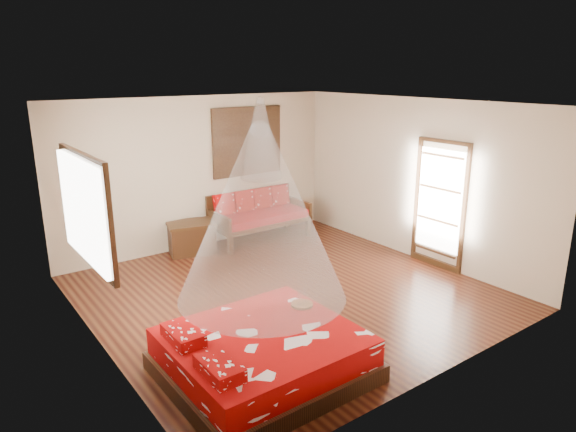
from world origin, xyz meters
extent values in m
cube|color=black|center=(0.00, 0.00, -0.01)|extent=(5.50, 5.50, 0.02)
cube|color=white|center=(0.00, 0.00, 2.81)|extent=(5.50, 5.50, 0.02)
cube|color=#C3AB8E|center=(-2.76, 0.00, 1.40)|extent=(0.02, 5.50, 2.80)
cube|color=#C3AB8E|center=(2.76, 0.00, 1.40)|extent=(0.02, 5.50, 2.80)
cube|color=#C3AB8E|center=(0.00, 2.76, 1.40)|extent=(5.50, 0.02, 2.80)
cube|color=#C3AB8E|center=(0.00, -2.76, 1.40)|extent=(5.50, 0.02, 2.80)
cube|color=black|center=(-1.50, -1.60, 0.10)|extent=(2.05, 1.86, 0.20)
cube|color=#970504|center=(-1.50, -1.60, 0.35)|extent=(1.95, 1.76, 0.30)
cube|color=#970504|center=(-2.25, -1.99, 0.57)|extent=(0.29, 0.54, 0.14)
cube|color=#970504|center=(-2.25, -1.21, 0.57)|extent=(0.29, 0.54, 0.14)
cube|color=black|center=(0.13, 1.93, 0.21)|extent=(0.08, 0.08, 0.42)
cube|color=black|center=(1.94, 1.93, 0.21)|extent=(0.08, 0.08, 0.42)
cube|color=black|center=(0.13, 2.67, 0.21)|extent=(0.08, 0.08, 0.42)
cube|color=black|center=(1.94, 2.67, 0.21)|extent=(0.08, 0.08, 0.42)
cube|color=black|center=(1.04, 2.30, 0.38)|extent=(1.92, 0.85, 0.08)
cube|color=#8E0605|center=(1.04, 2.30, 0.49)|extent=(1.86, 0.79, 0.14)
cube|color=black|center=(1.04, 2.69, 0.67)|extent=(1.92, 0.06, 0.55)
cube|color=black|center=(0.11, 2.30, 0.54)|extent=(0.06, 0.85, 0.30)
cube|color=black|center=(1.96, 2.30, 0.54)|extent=(0.06, 0.85, 0.30)
cube|color=#970504|center=(0.39, 2.57, 0.76)|extent=(0.41, 0.20, 0.42)
cube|color=#970504|center=(0.82, 2.57, 0.76)|extent=(0.41, 0.20, 0.42)
cube|color=#970504|center=(1.25, 2.57, 0.76)|extent=(0.41, 0.20, 0.42)
cube|color=#970504|center=(1.68, 2.57, 0.76)|extent=(0.41, 0.20, 0.42)
cube|color=black|center=(-0.38, 2.45, 0.26)|extent=(0.92, 0.75, 0.53)
cube|color=black|center=(-0.38, 2.45, 0.55)|extent=(0.97, 0.80, 0.05)
cube|color=black|center=(1.04, 2.72, 1.90)|extent=(1.52, 0.06, 1.32)
cube|color=black|center=(1.04, 2.71, 1.90)|extent=(1.35, 0.04, 1.10)
cube|color=black|center=(-2.72, 0.20, 1.70)|extent=(0.08, 1.74, 1.34)
cube|color=silver|center=(-2.68, 0.20, 1.70)|extent=(0.04, 1.54, 1.10)
cube|color=black|center=(2.72, -0.60, 1.05)|extent=(0.08, 1.02, 2.16)
cube|color=white|center=(2.70, -0.60, 1.15)|extent=(0.03, 0.82, 1.70)
cylinder|color=brown|center=(-0.73, -1.30, 0.52)|extent=(0.27, 0.27, 0.03)
cone|color=white|center=(-1.50, -1.60, 1.85)|extent=(1.76, 1.76, 1.80)
cone|color=white|center=(1.04, 2.25, 2.00)|extent=(0.80, 0.80, 1.50)
camera|label=1|loc=(-4.23, -5.77, 3.27)|focal=32.00mm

